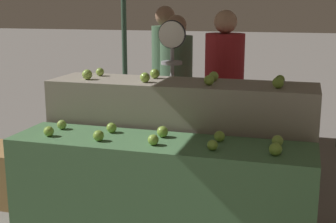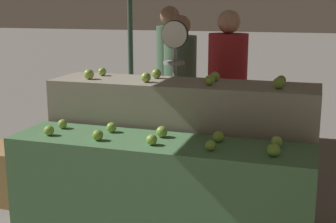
# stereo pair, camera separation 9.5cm
# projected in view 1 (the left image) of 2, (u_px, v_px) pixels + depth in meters

# --- Properties ---
(display_counter_front) EXTENTS (2.19, 0.55, 0.81)m
(display_counter_front) POSITION_uv_depth(u_px,v_px,m) (159.00, 194.00, 3.41)
(display_counter_front) COLOR #4C7A4C
(display_counter_front) RESTS_ON ground_plane
(display_counter_back) EXTENTS (2.19, 0.55, 1.14)m
(display_counter_back) POSITION_uv_depth(u_px,v_px,m) (180.00, 149.00, 3.94)
(display_counter_back) COLOR gray
(display_counter_back) RESTS_ON ground_plane
(apple_front_0) EXTENTS (0.08, 0.08, 0.08)m
(apple_front_0) POSITION_uv_depth(u_px,v_px,m) (49.00, 131.00, 3.44)
(apple_front_0) COLOR #84AD3D
(apple_front_0) RESTS_ON display_counter_front
(apple_front_1) EXTENTS (0.08, 0.08, 0.08)m
(apple_front_1) POSITION_uv_depth(u_px,v_px,m) (99.00, 136.00, 3.32)
(apple_front_1) COLOR #7AA338
(apple_front_1) RESTS_ON display_counter_front
(apple_front_2) EXTENTS (0.08, 0.08, 0.08)m
(apple_front_2) POSITION_uv_depth(u_px,v_px,m) (153.00, 140.00, 3.22)
(apple_front_2) COLOR #84AD3D
(apple_front_2) RESTS_ON display_counter_front
(apple_front_3) EXTENTS (0.07, 0.07, 0.07)m
(apple_front_3) POSITION_uv_depth(u_px,v_px,m) (212.00, 145.00, 3.10)
(apple_front_3) COLOR #7AA338
(apple_front_3) RESTS_ON display_counter_front
(apple_front_4) EXTENTS (0.09, 0.09, 0.09)m
(apple_front_4) POSITION_uv_depth(u_px,v_px,m) (276.00, 149.00, 2.99)
(apple_front_4) COLOR #7AA338
(apple_front_4) RESTS_ON display_counter_front
(apple_front_5) EXTENTS (0.07, 0.07, 0.07)m
(apple_front_5) POSITION_uv_depth(u_px,v_px,m) (62.00, 125.00, 3.64)
(apple_front_5) COLOR #8EB247
(apple_front_5) RESTS_ON display_counter_front
(apple_front_6) EXTENTS (0.08, 0.08, 0.08)m
(apple_front_6) POSITION_uv_depth(u_px,v_px,m) (112.00, 128.00, 3.54)
(apple_front_6) COLOR #84AD3D
(apple_front_6) RESTS_ON display_counter_front
(apple_front_7) EXTENTS (0.08, 0.08, 0.08)m
(apple_front_7) POSITION_uv_depth(u_px,v_px,m) (163.00, 132.00, 3.41)
(apple_front_7) COLOR #84AD3D
(apple_front_7) RESTS_ON display_counter_front
(apple_front_8) EXTENTS (0.08, 0.08, 0.08)m
(apple_front_8) POSITION_uv_depth(u_px,v_px,m) (219.00, 136.00, 3.31)
(apple_front_8) COLOR #84AD3D
(apple_front_8) RESTS_ON display_counter_front
(apple_front_9) EXTENTS (0.08, 0.08, 0.08)m
(apple_front_9) POSITION_uv_depth(u_px,v_px,m) (278.00, 141.00, 3.19)
(apple_front_9) COLOR #8EB247
(apple_front_9) RESTS_ON display_counter_front
(apple_back_0) EXTENTS (0.09, 0.09, 0.09)m
(apple_back_0) POSITION_uv_depth(u_px,v_px,m) (87.00, 74.00, 3.92)
(apple_back_0) COLOR #8EB247
(apple_back_0) RESTS_ON display_counter_back
(apple_back_1) EXTENTS (0.08, 0.08, 0.08)m
(apple_back_1) POSITION_uv_depth(u_px,v_px,m) (145.00, 77.00, 3.77)
(apple_back_1) COLOR #84AD3D
(apple_back_1) RESTS_ON display_counter_back
(apple_back_2) EXTENTS (0.08, 0.08, 0.08)m
(apple_back_2) POSITION_uv_depth(u_px,v_px,m) (209.00, 80.00, 3.64)
(apple_back_2) COLOR #84AD3D
(apple_back_2) RESTS_ON display_counter_back
(apple_back_3) EXTENTS (0.09, 0.09, 0.09)m
(apple_back_3) POSITION_uv_depth(u_px,v_px,m) (278.00, 83.00, 3.50)
(apple_back_3) COLOR #7AA338
(apple_back_3) RESTS_ON display_counter_back
(apple_back_4) EXTENTS (0.07, 0.07, 0.07)m
(apple_back_4) POSITION_uv_depth(u_px,v_px,m) (100.00, 72.00, 4.12)
(apple_back_4) COLOR #8EB247
(apple_back_4) RESTS_ON display_counter_back
(apple_back_5) EXTENTS (0.08, 0.08, 0.08)m
(apple_back_5) POSITION_uv_depth(u_px,v_px,m) (155.00, 74.00, 3.98)
(apple_back_5) COLOR #84AD3D
(apple_back_5) RESTS_ON display_counter_back
(apple_back_6) EXTENTS (0.08, 0.08, 0.08)m
(apple_back_6) POSITION_uv_depth(u_px,v_px,m) (214.00, 76.00, 3.83)
(apple_back_6) COLOR #8EB247
(apple_back_6) RESTS_ON display_counter_back
(apple_back_7) EXTENTS (0.07, 0.07, 0.07)m
(apple_back_7) POSITION_uv_depth(u_px,v_px,m) (280.00, 80.00, 3.68)
(apple_back_7) COLOR #7AA338
(apple_back_7) RESTS_ON display_counter_back
(produce_scale) EXTENTS (0.26, 0.20, 1.62)m
(produce_scale) POSITION_uv_depth(u_px,v_px,m) (172.00, 69.00, 4.40)
(produce_scale) COLOR #99999E
(produce_scale) RESTS_ON ground_plane
(person_vendor_at_scale) EXTENTS (0.52, 0.52, 1.71)m
(person_vendor_at_scale) POSITION_uv_depth(u_px,v_px,m) (224.00, 85.00, 4.64)
(person_vendor_at_scale) COLOR #2D2D38
(person_vendor_at_scale) RESTS_ON ground_plane
(person_customer_left) EXTENTS (0.34, 0.34, 1.75)m
(person_customer_left) POSITION_uv_depth(u_px,v_px,m) (165.00, 68.00, 5.57)
(person_customer_left) COLOR #2D2D38
(person_customer_left) RESTS_ON ground_plane
(person_customer_right) EXTENTS (0.48, 0.48, 1.65)m
(person_customer_right) POSITION_uv_depth(u_px,v_px,m) (176.00, 80.00, 5.10)
(person_customer_right) COLOR #2D2D38
(person_customer_right) RESTS_ON ground_plane
(wooden_crate_side) EXTENTS (0.50, 0.50, 0.50)m
(wooden_crate_side) POSITION_uv_depth(u_px,v_px,m) (8.00, 174.00, 4.27)
(wooden_crate_side) COLOR #9E7547
(wooden_crate_side) RESTS_ON ground_plane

